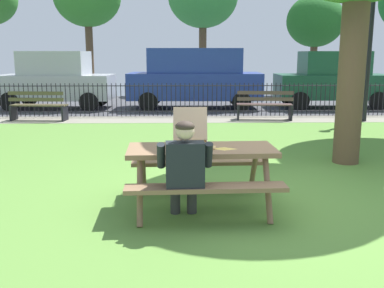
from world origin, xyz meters
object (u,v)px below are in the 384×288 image
object	(u,v)px
picnic_table_foreground	(201,161)
parked_car_left	(195,77)
parked_car_far_left	(56,80)
pizza_slice_on_table	(222,148)
park_bench_center	(264,106)
pizza_box_open	(190,139)
adult_at_table	(185,167)
park_bench_left	(38,106)
lamp_post_walkway	(371,35)
far_tree_midright	(315,22)
parked_car_center	(333,79)

from	to	relation	value
picnic_table_foreground	parked_car_left	distance (m)	10.39
parked_car_far_left	pizza_slice_on_table	bearing A→B (deg)	-65.08
pizza_slice_on_table	parked_car_far_left	xyz separation A→B (m)	(-4.85, 10.45, 0.23)
park_bench_center	pizza_box_open	bearing A→B (deg)	-107.43
adult_at_table	parked_car_far_left	size ratio (longest dim) A/B	0.30
park_bench_left	lamp_post_walkway	xyz separation A→B (m)	(9.34, -0.34, 1.98)
pizza_box_open	park_bench_center	xyz separation A→B (m)	(2.31, 7.35, -0.44)
pizza_box_open	park_bench_center	bearing A→B (deg)	72.57
parked_car_left	parked_car_far_left	bearing A→B (deg)	-180.00
pizza_box_open	pizza_slice_on_table	world-z (taller)	pizza_box_open
pizza_box_open	parked_car_left	size ratio (longest dim) A/B	0.12
park_bench_left	park_bench_center	xyz separation A→B (m)	(6.53, 0.00, 0.00)
park_bench_left	parked_car_left	size ratio (longest dim) A/B	0.35
park_bench_center	far_tree_midright	world-z (taller)	far_tree_midright
picnic_table_foreground	park_bench_left	xyz separation A→B (m)	(-4.35, 7.49, -0.18)
adult_at_table	park_bench_left	xyz separation A→B (m)	(-4.14, 7.99, -0.24)
adult_at_table	parked_car_far_left	xyz separation A→B (m)	(-4.39, 10.88, 0.35)
parked_car_center	adult_at_table	bearing A→B (deg)	-116.05
picnic_table_foreground	pizza_slice_on_table	size ratio (longest dim) A/B	6.93
parked_car_left	lamp_post_walkway	bearing A→B (deg)	-34.23
picnic_table_foreground	adult_at_table	bearing A→B (deg)	-112.44
pizza_box_open	far_tree_midright	xyz separation A→B (m)	(6.42, 16.69, 2.57)
picnic_table_foreground	park_bench_center	world-z (taller)	park_bench_center
lamp_post_walkway	parked_car_center	distance (m)	3.52
pizza_slice_on_table	lamp_post_walkway	distance (m)	8.78
park_bench_left	park_bench_center	distance (m)	6.53
picnic_table_foreground	parked_car_left	world-z (taller)	parked_car_left
parked_car_center	park_bench_left	bearing A→B (deg)	-163.03
pizza_slice_on_table	lamp_post_walkway	world-z (taller)	lamp_post_walkway
parked_car_far_left	parked_car_center	size ratio (longest dim) A/B	1.01
pizza_box_open	lamp_post_walkway	distance (m)	8.81
picnic_table_foreground	pizza_box_open	distance (m)	0.32
park_bench_left	parked_car_far_left	bearing A→B (deg)	95.01
adult_at_table	park_bench_center	distance (m)	8.35
parked_car_center	far_tree_midright	xyz separation A→B (m)	(1.18, 6.45, 2.41)
parked_car_far_left	far_tree_midright	world-z (taller)	far_tree_midright
picnic_table_foreground	park_bench_left	size ratio (longest dim) A/B	1.14
pizza_box_open	parked_car_center	world-z (taller)	parked_car_center
far_tree_midright	pizza_slice_on_table	bearing A→B (deg)	-109.67
adult_at_table	parked_car_center	xyz separation A→B (m)	(5.32, 10.88, 0.35)
pizza_box_open	parked_car_far_left	world-z (taller)	parked_car_far_left
park_bench_left	far_tree_midright	world-z (taller)	far_tree_midright
parked_car_center	picnic_table_foreground	bearing A→B (deg)	-116.23
lamp_post_walkway	parked_car_center	xyz separation A→B (m)	(0.12, 3.23, -1.39)
parked_car_far_left	pizza_box_open	bearing A→B (deg)	-66.41
pizza_slice_on_table	parked_car_center	distance (m)	11.53
far_tree_midright	park_bench_left	bearing A→B (deg)	-138.74
lamp_post_walkway	adult_at_table	bearing A→B (deg)	-124.18
pizza_slice_on_table	parked_car_far_left	world-z (taller)	parked_car_far_left
pizza_box_open	pizza_slice_on_table	xyz separation A→B (m)	(0.38, -0.21, -0.08)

